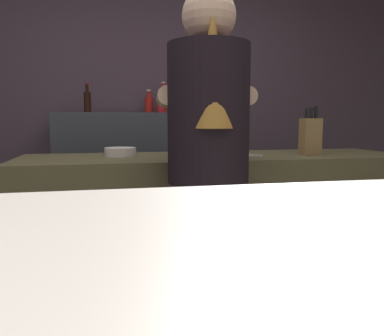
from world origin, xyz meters
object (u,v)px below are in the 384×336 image
object	(u,v)px
bottle_hot_sauce	(161,104)
bottle_vinegar	(87,101)
bartender	(208,160)
chefs_knife	(240,155)
bottle_olive_oil	(163,101)
knife_block	(310,136)
mixing_bowl	(120,152)
bottle_soy	(149,104)

from	to	relation	value
bottle_hot_sauce	bottle_vinegar	xyz separation A→B (m)	(-0.58, -0.04, 0.01)
bartender	bottle_hot_sauce	xyz separation A→B (m)	(0.01, 1.60, 0.30)
chefs_knife	bottle_olive_oil	size ratio (longest dim) A/B	0.94
knife_block	bottle_hot_sauce	xyz separation A→B (m)	(-0.67, 1.22, 0.22)
bartender	knife_block	xyz separation A→B (m)	(0.68, 0.38, 0.08)
knife_block	mixing_bowl	xyz separation A→B (m)	(-1.03, 0.14, -0.08)
bottle_soy	bottle_olive_oil	distance (m)	0.12
bottle_hot_sauce	mixing_bowl	bearing A→B (deg)	-108.30
bartender	knife_block	world-z (taller)	bartender
bottle_soy	bottle_olive_oil	xyz separation A→B (m)	(0.12, -0.03, 0.03)
bottle_vinegar	bottle_hot_sauce	bearing A→B (deg)	4.19
bartender	bottle_vinegar	distance (m)	1.69
bottle_hot_sauce	chefs_knife	bearing A→B (deg)	-77.18
bottle_hot_sauce	bottle_vinegar	bearing A→B (deg)	-175.81
bottle_hot_sauce	bottle_olive_oil	bearing A→B (deg)	67.90
mixing_bowl	bartender	bearing A→B (deg)	-55.75
bartender	bottle_hot_sauce	bearing A→B (deg)	5.72
chefs_knife	bottle_hot_sauce	size ratio (longest dim) A/B	1.25
bartender	mixing_bowl	bearing A→B (deg)	40.28
knife_block	chefs_knife	size ratio (longest dim) A/B	1.10
bottle_olive_oil	bottle_hot_sauce	bearing A→B (deg)	-112.10
bartender	bottle_vinegar	bearing A→B (deg)	26.08
knife_block	mixing_bowl	bearing A→B (deg)	172.51
mixing_bowl	bottle_hot_sauce	size ratio (longest dim) A/B	0.87
bottle_soy	bottle_hot_sauce	distance (m)	0.14
bottle_hot_sauce	bottle_olive_oil	world-z (taller)	bottle_olive_oil
bottle_olive_oil	knife_block	bearing A→B (deg)	-64.07
bartender	mixing_bowl	size ratio (longest dim) A/B	9.85
bottle_hot_sauce	knife_block	bearing A→B (deg)	-61.31
knife_block	mixing_bowl	size ratio (longest dim) A/B	1.59
bartender	bottle_olive_oil	xyz separation A→B (m)	(0.04, 1.68, 0.33)
bartender	bottle_hot_sauce	world-z (taller)	bartender
bottle_olive_oil	bottle_vinegar	distance (m)	0.62
knife_block	bottle_hot_sauce	world-z (taller)	bottle_hot_sauce
bottle_olive_oil	chefs_knife	bearing A→B (deg)	-79.45
bottle_olive_oil	bottle_vinegar	bearing A→B (deg)	-168.37
bartender	mixing_bowl	world-z (taller)	bartender
chefs_knife	bottle_olive_oil	world-z (taller)	bottle_olive_oil
mixing_bowl	bottle_olive_oil	size ratio (longest dim) A/B	0.65
mixing_bowl	bottle_vinegar	bearing A→B (deg)	101.81
bottle_soy	bottle_hot_sauce	size ratio (longest dim) A/B	1.01
bartender	bottle_hot_sauce	size ratio (longest dim) A/B	8.56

